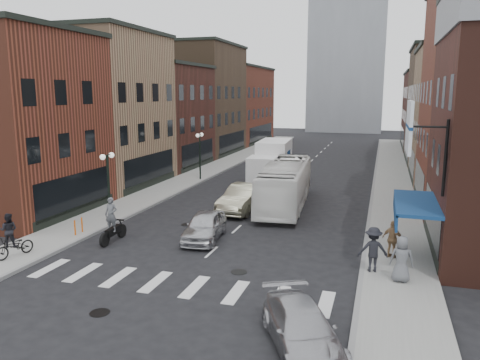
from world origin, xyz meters
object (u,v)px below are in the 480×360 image
at_px(bike_rack, 79,226).
at_px(parked_bicycle, 15,246).
at_px(motorcycle_rider, 112,221).
at_px(sedan_left_far, 244,198).
at_px(billboard_sign, 411,128).
at_px(curb_car, 302,329).
at_px(transit_bus, 285,184).
at_px(ped_right_a, 373,249).
at_px(box_truck, 271,163).
at_px(streetlamp_far, 200,147).
at_px(ped_left_solo, 9,230).
at_px(ped_right_b, 393,239).
at_px(sedan_left_near, 205,226).
at_px(ped_right_c, 402,259).
at_px(streetlamp_near, 108,174).

distance_m(bike_rack, parked_bicycle, 3.92).
bearing_deg(motorcycle_rider, sedan_left_far, 55.97).
xyz_separation_m(billboard_sign, curb_car, (-3.00, -6.74, -5.49)).
height_order(transit_bus, ped_right_a, transit_bus).
bearing_deg(box_truck, bike_rack, -113.81).
height_order(streetlamp_far, ped_left_solo, streetlamp_far).
height_order(parked_bicycle, ped_right_b, ped_right_b).
bearing_deg(sedan_left_near, box_truck, 84.16).
relative_size(streetlamp_far, ped_right_a, 2.16).
height_order(transit_bus, parked_bicycle, transit_bus).
relative_size(sedan_left_near, ped_right_c, 2.30).
xyz_separation_m(streetlamp_far, transit_bus, (8.89, -6.90, -1.40)).
relative_size(curb_car, ped_right_b, 2.60).
bearing_deg(ped_right_c, transit_bus, -57.61).
relative_size(transit_bus, ped_left_solo, 6.49).
bearing_deg(parked_bicycle, curb_car, -0.13).
xyz_separation_m(streetlamp_near, ped_right_a, (14.80, -3.62, -1.81)).
xyz_separation_m(parked_bicycle, ped_left_solo, (-1.29, 1.06, 0.35)).
xyz_separation_m(bike_rack, ped_left_solo, (-1.86, -2.82, 0.43)).
xyz_separation_m(streetlamp_far, bike_rack, (-0.20, -16.70, -2.36)).
bearing_deg(motorcycle_rider, parked_bicycle, -133.55).
bearing_deg(curb_car, bike_rack, 124.08).
bearing_deg(curb_car, ped_left_solo, 136.44).
distance_m(bike_rack, curb_car, 15.19).
bearing_deg(billboard_sign, ped_left_solo, -173.60).
relative_size(sedan_left_near, ped_right_a, 2.24).
distance_m(sedan_left_far, ped_right_b, 11.19).
bearing_deg(billboard_sign, streetlamp_near, 167.65).
relative_size(streetlamp_near, ped_right_a, 2.16).
bearing_deg(transit_bus, ped_right_c, -63.23).
distance_m(billboard_sign, parked_bicycle, 17.90).
bearing_deg(ped_left_solo, ped_right_a, 164.22).
xyz_separation_m(billboard_sign, streetlamp_far, (-15.99, 17.50, -3.22)).
height_order(sedan_left_far, ped_left_solo, ped_left_solo).
bearing_deg(streetlamp_near, ped_right_a, -13.75).
distance_m(box_truck, transit_bus, 8.26).
bearing_deg(billboard_sign, parked_bicycle, -169.59).
height_order(streetlamp_near, ped_right_b, streetlamp_near).
bearing_deg(streetlamp_far, box_truck, 8.18).
bearing_deg(ped_right_a, streetlamp_far, -60.10).
distance_m(motorcycle_rider, ped_left_solo, 4.81).
distance_m(motorcycle_rider, ped_right_b, 13.61).
height_order(bike_rack, box_truck, box_truck).
height_order(box_truck, parked_bicycle, box_truck).
bearing_deg(motorcycle_rider, sedan_left_near, 18.21).
xyz_separation_m(bike_rack, ped_right_c, (16.10, -1.71, 0.53)).
height_order(curb_car, ped_right_b, ped_right_b).
bearing_deg(ped_right_c, ped_right_b, -82.96).
height_order(bike_rack, curb_car, curb_car).
distance_m(box_truck, ped_right_c, 21.65).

